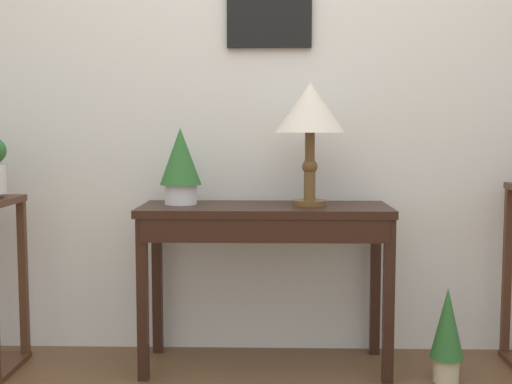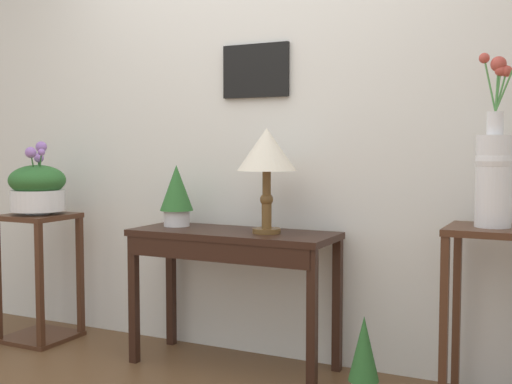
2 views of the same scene
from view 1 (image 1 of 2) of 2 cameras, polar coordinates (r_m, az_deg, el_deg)
name	(u,v)px [view 1 (image 1 of 2)]	position (r m, az deg, el deg)	size (l,w,h in m)	color
back_wall_with_art	(266,63)	(3.28, 0.83, 10.92)	(9.00, 0.13, 2.80)	silver
console_table	(266,230)	(2.97, 0.82, -3.30)	(1.11, 0.43, 0.74)	black
table_lamp	(310,113)	(2.97, 4.65, 6.77)	(0.31, 0.31, 0.55)	brown
potted_plant_on_console	(181,163)	(3.03, -6.47, 2.50)	(0.19, 0.19, 0.35)	silver
potted_plant_floor	(447,331)	(3.01, 16.02, -11.37)	(0.14, 0.14, 0.41)	beige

